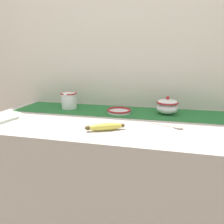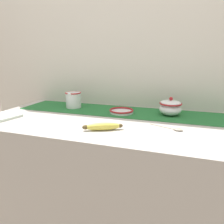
# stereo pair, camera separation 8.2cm
# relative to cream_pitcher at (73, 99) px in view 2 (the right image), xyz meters

# --- Properties ---
(countertop) EXTENTS (1.45, 0.63, 0.93)m
(countertop) POSITION_rel_cream_pitcher_xyz_m (0.35, -0.17, -0.52)
(countertop) COLOR #B7B2AD
(countertop) RESTS_ON ground_plane
(back_wall) EXTENTS (2.25, 0.04, 2.40)m
(back_wall) POSITION_rel_cream_pitcher_xyz_m (0.35, 0.16, 0.21)
(back_wall) COLOR silver
(back_wall) RESTS_ON ground_plane
(table_runner) EXTENTS (1.33, 0.27, 0.00)m
(table_runner) POSITION_rel_cream_pitcher_xyz_m (0.35, -0.00, -0.06)
(table_runner) COLOR #236B33
(table_runner) RESTS_ON countertop
(cream_pitcher) EXTENTS (0.10, 0.12, 0.10)m
(cream_pitcher) POSITION_rel_cream_pitcher_xyz_m (0.00, 0.00, 0.00)
(cream_pitcher) COLOR white
(cream_pitcher) RESTS_ON countertop
(sugar_bowl) EXTENTS (0.12, 0.12, 0.10)m
(sugar_bowl) POSITION_rel_cream_pitcher_xyz_m (0.60, -0.00, -0.01)
(sugar_bowl) COLOR white
(sugar_bowl) RESTS_ON countertop
(small_dish) EXTENTS (0.14, 0.14, 0.02)m
(small_dish) POSITION_rel_cream_pitcher_xyz_m (0.33, -0.04, -0.04)
(small_dish) COLOR white
(small_dish) RESTS_ON countertop
(banana) EXTENTS (0.17, 0.10, 0.03)m
(banana) POSITION_rel_cream_pitcher_xyz_m (0.33, -0.34, -0.04)
(banana) COLOR #DBCC4C
(banana) RESTS_ON countertop
(spoon) EXTENTS (0.16, 0.08, 0.01)m
(spoon) POSITION_rel_cream_pitcher_xyz_m (0.64, -0.24, -0.05)
(spoon) COLOR #A89E89
(spoon) RESTS_ON countertop
(napkin_stack) EXTENTS (0.18, 0.18, 0.01)m
(napkin_stack) POSITION_rel_cream_pitcher_xyz_m (-0.26, -0.32, -0.05)
(napkin_stack) COLOR silver
(napkin_stack) RESTS_ON countertop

